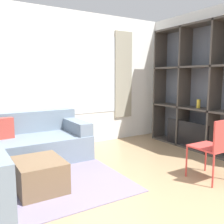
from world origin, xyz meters
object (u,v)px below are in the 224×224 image
(shelving_unit, at_px, (200,91))
(couch_main, at_px, (29,144))
(folding_chair, at_px, (216,144))
(ottoman, at_px, (39,175))

(shelving_unit, height_order, couch_main, shelving_unit)
(couch_main, distance_m, folding_chair, 2.92)
(couch_main, xyz_separation_m, folding_chair, (1.94, -2.16, 0.23))
(shelving_unit, relative_size, couch_main, 1.27)
(folding_chair, bearing_deg, shelving_unit, -132.41)
(shelving_unit, bearing_deg, folding_chair, -132.41)
(couch_main, height_order, ottoman, couch_main)
(couch_main, xyz_separation_m, ottoman, (-0.16, -1.19, -0.10))
(ottoman, bearing_deg, couch_main, 82.28)
(couch_main, distance_m, ottoman, 1.21)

